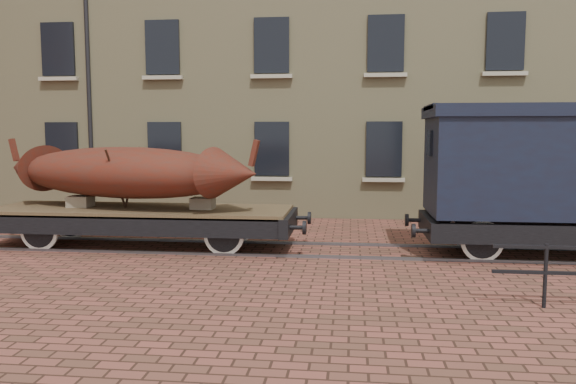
# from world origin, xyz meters

# --- Properties ---
(ground) EXTENTS (90.00, 90.00, 0.00)m
(ground) POSITION_xyz_m (0.00, 0.00, 0.00)
(ground) COLOR #553325
(warehouse_cream) EXTENTS (40.00, 10.19, 14.00)m
(warehouse_cream) POSITION_xyz_m (3.00, 9.99, 7.00)
(warehouse_cream) COLOR tan
(warehouse_cream) RESTS_ON ground
(rail_track) EXTENTS (30.00, 1.52, 0.06)m
(rail_track) POSITION_xyz_m (0.00, 0.00, 0.03)
(rail_track) COLOR #59595E
(rail_track) RESTS_ON ground
(flatcar_wagon) EXTENTS (7.94, 2.15, 1.20)m
(flatcar_wagon) POSITION_xyz_m (-4.92, -0.00, 0.75)
(flatcar_wagon) COLOR brown
(flatcar_wagon) RESTS_ON ground
(iron_boat) EXTENTS (6.84, 3.23, 1.63)m
(iron_boat) POSITION_xyz_m (-5.30, 0.00, 1.78)
(iron_boat) COLOR #56180D
(iron_boat) RESTS_ON flatcar_wagon
(goods_van) EXTENTS (6.39, 2.33, 3.31)m
(goods_van) POSITION_xyz_m (4.49, 0.00, 2.07)
(goods_van) COLOR black
(goods_van) RESTS_ON ground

